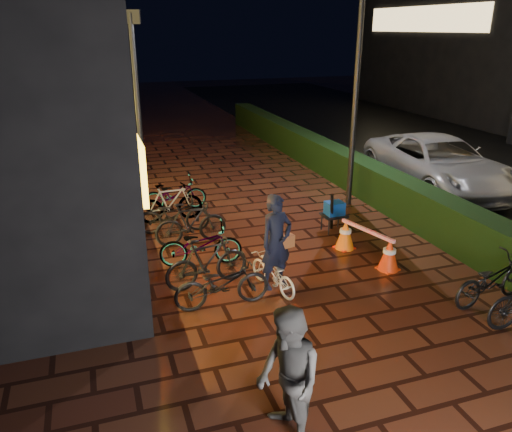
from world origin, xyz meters
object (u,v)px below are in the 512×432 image
object	(u,v)px
bystander_person	(288,379)
traffic_barrier	(366,244)
van	(438,163)
cyclist	(275,256)
cart_assembly	(334,210)

from	to	relation	value
bystander_person	traffic_barrier	size ratio (longest dim) A/B	1.06
traffic_barrier	van	bearing A→B (deg)	39.04
cyclist	traffic_barrier	world-z (taller)	cyclist
cart_assembly	bystander_person	bearing A→B (deg)	-121.40
bystander_person	cyclist	size ratio (longest dim) A/B	0.93
bystander_person	cyclist	world-z (taller)	cyclist
bystander_person	cart_assembly	xyz separation A→B (m)	(3.46, 5.66, -0.34)
bystander_person	van	size ratio (longest dim) A/B	0.32
cyclist	traffic_barrier	size ratio (longest dim) A/B	1.14
van	cart_assembly	distance (m)	5.01
van	cyclist	size ratio (longest dim) A/B	2.93
van	traffic_barrier	xyz separation A→B (m)	(-4.55, -3.69, -0.44)
traffic_barrier	cart_assembly	bearing A→B (deg)	89.02
van	traffic_barrier	world-z (taller)	van
van	traffic_barrier	bearing A→B (deg)	-136.42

